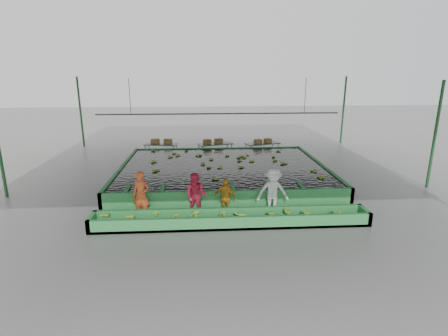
{
  "coord_description": "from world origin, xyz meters",
  "views": [
    {
      "loc": [
        -1.02,
        -15.19,
        5.39
      ],
      "look_at": [
        0.0,
        0.5,
        1.0
      ],
      "focal_mm": 28.0,
      "sensor_mm": 36.0,
      "label": 1
    }
  ],
  "objects": [
    {
      "name": "box_stack_left",
      "position": [
        -3.56,
        6.8,
        0.92
      ],
      "size": [
        1.35,
        0.46,
        0.29
      ],
      "primitive_type": null,
      "rotation": [
        0.0,
        0.0,
        -0.07
      ],
      "color": "olive",
      "rests_on": "packing_table_left"
    },
    {
      "name": "flotation_tank",
      "position": [
        0.0,
        1.5,
        0.45
      ],
      "size": [
        10.0,
        8.0,
        0.9
      ],
      "primitive_type": null,
      "color": "#2D833E",
      "rests_on": "ground"
    },
    {
      "name": "sorting_trough",
      "position": [
        0.0,
        -3.6,
        0.25
      ],
      "size": [
        10.0,
        1.0,
        0.5
      ],
      "primitive_type": null,
      "color": "#2D833E",
      "rests_on": "ground"
    },
    {
      "name": "rail_hanger_right",
      "position": [
        5.0,
        5.0,
        4.0
      ],
      "size": [
        0.04,
        0.04,
        2.0
      ],
      "primitive_type": "cylinder",
      "color": "#59605B",
      "rests_on": "shed_roof"
    },
    {
      "name": "cableway_rail",
      "position": [
        0.0,
        5.0,
        3.0
      ],
      "size": [
        0.08,
        0.08,
        14.0
      ],
      "primitive_type": "cylinder",
      "color": "#59605B",
      "rests_on": "shed_roof"
    },
    {
      "name": "shed_roof",
      "position": [
        0.0,
        0.0,
        5.0
      ],
      "size": [
        20.0,
        22.0,
        0.04
      ],
      "primitive_type": "cube",
      "color": "gray",
      "rests_on": "shed_posts"
    },
    {
      "name": "ground",
      "position": [
        0.0,
        0.0,
        0.0
      ],
      "size": [
        80.0,
        80.0,
        0.0
      ],
      "primitive_type": "plane",
      "color": "gray",
      "rests_on": "ground"
    },
    {
      "name": "trough_bananas",
      "position": [
        0.0,
        -3.6,
        0.4
      ],
      "size": [
        8.56,
        0.57,
        0.11
      ],
      "primitive_type": null,
      "color": "#78A829",
      "rests_on": "sorting_trough"
    },
    {
      "name": "shed_posts",
      "position": [
        0.0,
        0.0,
        2.5
      ],
      "size": [
        20.0,
        22.0,
        5.0
      ],
      "primitive_type": null,
      "color": "#1F4F26",
      "rests_on": "ground"
    },
    {
      "name": "box_stack_right",
      "position": [
        2.84,
        6.27,
        0.98
      ],
      "size": [
        1.2,
        0.72,
        0.25
      ],
      "primitive_type": null,
      "rotation": [
        0.0,
        0.0,
        0.37
      ],
      "color": "olive",
      "rests_on": "packing_table_right"
    },
    {
      "name": "packing_table_mid",
      "position": [
        -0.17,
        6.39,
        0.49
      ],
      "size": [
        2.32,
        1.49,
        0.98
      ],
      "primitive_type": null,
      "rotation": [
        0.0,
        0.0,
        0.32
      ],
      "color": "#59605B",
      "rests_on": "ground"
    },
    {
      "name": "tank_water",
      "position": [
        0.0,
        1.5,
        0.85
      ],
      "size": [
        9.7,
        7.7,
        0.0
      ],
      "primitive_type": "cube",
      "color": "black",
      "rests_on": "flotation_tank"
    },
    {
      "name": "rail_hanger_left",
      "position": [
        -5.0,
        5.0,
        4.0
      ],
      "size": [
        0.04,
        0.04,
        2.0
      ],
      "primitive_type": "cylinder",
      "color": "#59605B",
      "rests_on": "shed_roof"
    },
    {
      "name": "worker_b",
      "position": [
        -1.27,
        -2.8,
        0.87
      ],
      "size": [
        0.98,
        0.84,
        1.74
      ],
      "primitive_type": "imported",
      "rotation": [
        0.0,
        0.0,
        -0.25
      ],
      "color": "#DC2849",
      "rests_on": "ground"
    },
    {
      "name": "packing_table_left",
      "position": [
        -3.62,
        6.75,
        0.46
      ],
      "size": [
        2.14,
        1.19,
        0.92
      ],
      "primitive_type": null,
      "rotation": [
        0.0,
        0.0,
        -0.19
      ],
      "color": "#59605B",
      "rests_on": "ground"
    },
    {
      "name": "box_stack_mid",
      "position": [
        -0.32,
        6.36,
        0.98
      ],
      "size": [
        1.28,
        0.71,
        0.27
      ],
      "primitive_type": null,
      "rotation": [
        0.0,
        0.0,
        0.31
      ],
      "color": "olive",
      "rests_on": "packing_table_mid"
    },
    {
      "name": "worker_d",
      "position": [
        1.65,
        -2.8,
        0.94
      ],
      "size": [
        1.25,
        0.75,
        1.89
      ],
      "primitive_type": "imported",
      "rotation": [
        0.0,
        0.0,
        -0.04
      ],
      "color": "silver",
      "rests_on": "ground"
    },
    {
      "name": "packing_table_right",
      "position": [
        2.82,
        6.32,
        0.49
      ],
      "size": [
        2.32,
        1.51,
        0.98
      ],
      "primitive_type": null,
      "rotation": [
        0.0,
        0.0,
        0.33
      ],
      "color": "#59605B",
      "rests_on": "ground"
    },
    {
      "name": "floating_bananas",
      "position": [
        0.0,
        2.3,
        0.85
      ],
      "size": [
        9.4,
        6.41,
        0.13
      ],
      "primitive_type": null,
      "color": "#78A829",
      "rests_on": "tank_water"
    },
    {
      "name": "worker_c",
      "position": [
        -0.17,
        -2.8,
        0.75
      ],
      "size": [
        0.96,
        0.7,
        1.51
      ],
      "primitive_type": "imported",
      "rotation": [
        0.0,
        0.0,
        -0.43
      ],
      "color": "orange",
      "rests_on": "ground"
    },
    {
      "name": "worker_a",
      "position": [
        -3.3,
        -2.8,
        0.91
      ],
      "size": [
        0.76,
        0.61,
        1.83
      ],
      "primitive_type": "imported",
      "rotation": [
        0.0,
        0.0,
        -0.29
      ],
      "color": "#D55326",
      "rests_on": "ground"
    }
  ]
}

